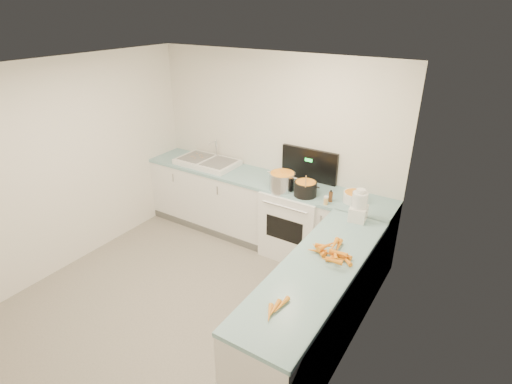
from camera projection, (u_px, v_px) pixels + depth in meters
The scene contains 19 objects.
floor at pixel (179, 309), 4.34m from camera, with size 3.50×4.00×0.00m, color gray, non-canonical shape.
ceiling at pixel (153, 73), 3.27m from camera, with size 3.50×4.00×0.00m, color silver, non-canonical shape.
wall_back at pixel (273, 149), 5.33m from camera, with size 3.50×2.50×0.00m, color silver, non-canonical shape.
wall_left at pixel (57, 170), 4.65m from camera, with size 4.00×2.50×0.00m, color silver, non-canonical shape.
wall_right at pixel (341, 266), 2.96m from camera, with size 4.00×2.50×0.00m, color silver, non-canonical shape.
counter_back at pixel (261, 209), 5.44m from camera, with size 3.50×0.62×0.94m.
counter_right at pixel (315, 309), 3.67m from camera, with size 0.62×2.20×0.94m.
stove at pixel (296, 220), 5.16m from camera, with size 0.76×0.65×1.36m.
sink at pixel (207, 162), 5.66m from camera, with size 0.86×0.52×0.31m.
steel_pot at pixel (282, 182), 4.88m from camera, with size 0.32×0.32×0.24m, color silver.
black_pot at pixel (305, 190), 4.73m from camera, with size 0.27×0.27×0.19m, color black.
wooden_spoon at pixel (306, 181), 4.68m from camera, with size 0.01×0.01×0.33m, color #AD7A47.
mixing_bowl at pixel (354, 197), 4.58m from camera, with size 0.25×0.25×0.12m, color white.
extract_bottle at pixel (331, 197), 4.59m from camera, with size 0.05×0.05×0.12m, color #593319.
spice_jar at pixel (326, 201), 4.53m from camera, with size 0.05×0.05×0.09m, color #E5B266.
food_processor at pixel (359, 207), 4.17m from camera, with size 0.19×0.23×0.35m.
carrot_pile at pixel (333, 252), 3.61m from camera, with size 0.45×0.44×0.09m.
peeled_carrots at pixel (276, 308), 2.97m from camera, with size 0.11×0.30×0.04m.
peelings at pixel (199, 157), 5.74m from camera, with size 0.20×0.27×0.01m.
Camera 1 is at (2.52, -2.40, 3.02)m, focal length 28.00 mm.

